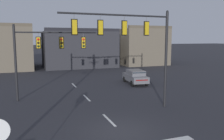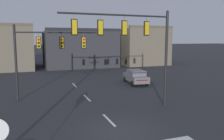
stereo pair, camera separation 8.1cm
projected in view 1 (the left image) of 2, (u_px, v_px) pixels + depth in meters
ground_plane at (121, 132)px, 13.04m from camera, size 400.00×400.00×0.00m
lane_centreline at (109, 120)px, 14.90m from camera, size 0.16×26.40×0.01m
signal_mast_near_side at (133, 38)px, 16.24m from camera, size 8.03×0.45×7.25m
signal_mast_far_side at (43, 49)px, 19.42m from camera, size 6.80×0.99×6.38m
car_lot_nearside at (135, 76)px, 26.88m from camera, size 2.30×4.60×1.61m
building_row at (70, 48)px, 44.24m from camera, size 37.66×13.13×7.63m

